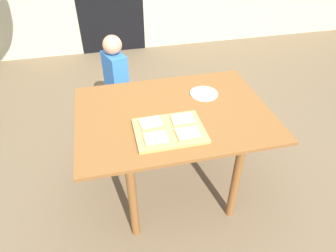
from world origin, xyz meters
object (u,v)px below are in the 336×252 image
Objects in this scene: pizza_slice_far_left at (151,123)px; pizza_slice_near_left at (156,138)px; plate_white_right at (204,94)px; child_left at (116,81)px; cutting_board at (169,131)px; pizza_slice_near_right at (188,133)px; pizza_slice_far_right at (183,119)px; dining_table at (173,125)px.

pizza_slice_far_left is 1.07× the size of pizza_slice_near_left.
child_left is at bearing 129.93° from plate_white_right.
cutting_board is 2.88× the size of pizza_slice_near_left.
pizza_slice_far_right is at bearing 87.57° from pizza_slice_near_right.
cutting_board reaches higher than plate_white_right.
dining_table is 0.24m from cutting_board.
pizza_slice_far_right is 1.02× the size of pizza_slice_near_left.
pizza_slice_far_left is 0.52m from plate_white_right.
plate_white_right reaches higher than dining_table.
pizza_slice_near_left is 0.98× the size of pizza_slice_near_right.
cutting_board is 2.83× the size of pizza_slice_near_right.
pizza_slice_near_right is (0.19, 0.00, 0.00)m from pizza_slice_near_left.
pizza_slice_far_left is (-0.17, -0.12, 0.13)m from dining_table.
child_left reaches higher than pizza_slice_far_right.
pizza_slice_near_left is 0.61m from plate_white_right.
plate_white_right is (0.26, 0.16, 0.11)m from dining_table.
pizza_slice_near_right is at bearing -85.31° from dining_table.
child_left reaches higher than pizza_slice_far_left.
cutting_board is 2.10× the size of plate_white_right.
pizza_slice_near_left reaches higher than dining_table.
pizza_slice_near_left is (-0.09, -0.07, 0.02)m from cutting_board.
child_left is (-0.14, 1.12, -0.22)m from pizza_slice_near_left.
child_left is at bearing 109.09° from pizza_slice_far_right.
dining_table is at bearing 34.92° from pizza_slice_far_left.
pizza_slice_far_right and pizza_slice_far_left have the same top height.
pizza_slice_near_left reaches higher than cutting_board.
pizza_slice_far_right is at bearing -70.91° from child_left.
pizza_slice_near_left is 0.73× the size of plate_white_right.
dining_table is 8.19× the size of pizza_slice_far_left.
dining_table is at bearing 58.08° from pizza_slice_near_left.
pizza_slice_far_left is 1.05× the size of pizza_slice_near_right.
pizza_slice_near_left and pizza_slice_near_right have the same top height.
dining_table is 0.25m from pizza_slice_far_left.
pizza_slice_far_right is at bearing 36.18° from pizza_slice_near_left.
pizza_slice_far_left is at bearing 142.71° from pizza_slice_near_right.
dining_table is 0.19m from pizza_slice_far_right.
cutting_board is 2.69× the size of pizza_slice_far_left.
pizza_slice_near_left is at bearing -134.81° from plate_white_right.
pizza_slice_near_right is at bearing -92.43° from pizza_slice_far_right.
child_left reaches higher than cutting_board.
plate_white_right is at bearing 45.19° from pizza_slice_near_left.
dining_table is 3.04× the size of cutting_board.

